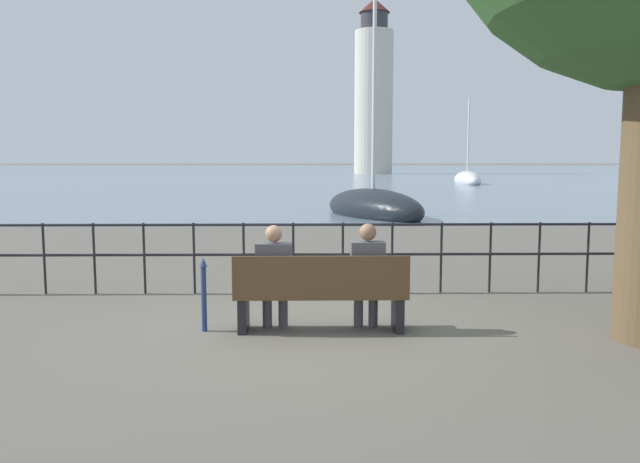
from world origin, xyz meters
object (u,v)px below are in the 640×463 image
(harbor_lighthouse, at_px, (374,94))
(sailboat_2, at_px, (373,207))
(seated_person_left, at_px, (274,273))
(sailboat_0, at_px, (467,180))
(seated_person_right, at_px, (367,272))
(closed_umbrella, at_px, (204,290))
(park_bench, at_px, (321,294))

(harbor_lighthouse, bearing_deg, sailboat_2, -95.87)
(seated_person_left, xyz_separation_m, sailboat_0, (14.07, 46.51, -0.34))
(seated_person_right, relative_size, sailboat_2, 0.13)
(harbor_lighthouse, bearing_deg, seated_person_right, -95.92)
(seated_person_right, relative_size, closed_umbrella, 1.45)
(closed_umbrella, distance_m, sailboat_2, 15.41)
(seated_person_right, xyz_separation_m, harbor_lighthouse, (9.32, 89.83, 11.55))
(park_bench, xyz_separation_m, seated_person_right, (0.53, 0.08, 0.24))
(seated_person_left, bearing_deg, sailboat_0, 73.17)
(closed_umbrella, bearing_deg, park_bench, -2.33)
(seated_person_left, height_order, sailboat_2, sailboat_2)
(seated_person_left, distance_m, closed_umbrella, 0.83)
(park_bench, relative_size, sailboat_0, 0.25)
(seated_person_left, height_order, harbor_lighthouse, harbor_lighthouse)
(harbor_lighthouse, bearing_deg, seated_person_left, -96.60)
(seated_person_left, relative_size, sailboat_2, 0.13)
(sailboat_0, xyz_separation_m, sailboat_2, (-11.38, -31.52, -0.00))
(park_bench, height_order, harbor_lighthouse, harbor_lighthouse)
(closed_umbrella, height_order, harbor_lighthouse, harbor_lighthouse)
(seated_person_left, relative_size, harbor_lighthouse, 0.05)
(sailboat_2, height_order, harbor_lighthouse, harbor_lighthouse)
(seated_person_right, height_order, closed_umbrella, seated_person_right)
(seated_person_right, bearing_deg, seated_person_left, -179.98)
(park_bench, relative_size, harbor_lighthouse, 0.08)
(park_bench, xyz_separation_m, sailboat_2, (2.15, 15.07, -0.11))
(seated_person_left, distance_m, sailboat_0, 48.59)
(harbor_lighthouse, bearing_deg, closed_umbrella, -97.10)
(park_bench, distance_m, closed_umbrella, 1.34)
(park_bench, xyz_separation_m, seated_person_left, (-0.53, 0.08, 0.23))
(seated_person_right, bearing_deg, harbor_lighthouse, 84.08)
(closed_umbrella, distance_m, harbor_lighthouse, 91.31)
(park_bench, relative_size, seated_person_left, 1.61)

